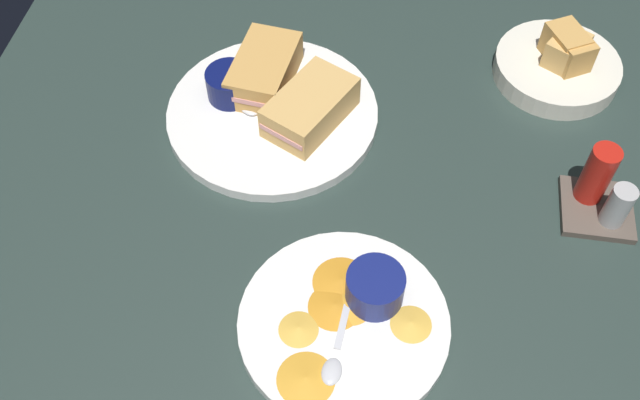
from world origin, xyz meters
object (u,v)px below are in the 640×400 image
at_px(ramekin_light_gravy, 375,287).
at_px(spoon_by_gravy_ramekin, 334,361).
at_px(spoon_by_dark_ramekin, 255,113).
at_px(plate_sandwich_main, 273,114).
at_px(bread_basket_rear, 559,63).
at_px(sandwich_half_far, 264,70).
at_px(sandwich_half_near, 310,107).
at_px(condiment_caddy, 601,193).
at_px(plate_chips_companion, 344,324).
at_px(ramekin_dark_sauce, 230,84).

height_order(ramekin_light_gravy, spoon_by_gravy_ramekin, ramekin_light_gravy).
bearing_deg(spoon_by_dark_ramekin, plate_sandwich_main, 120.94).
bearing_deg(ramekin_light_gravy, bread_basket_rear, 151.58).
bearing_deg(plate_sandwich_main, sandwich_half_far, -158.83).
bearing_deg(spoon_by_dark_ramekin, ramekin_light_gravy, 36.85).
distance_m(sandwich_half_near, condiment_caddy, 0.39).
height_order(sandwich_half_near, condiment_caddy, condiment_caddy).
xyz_separation_m(spoon_by_dark_ramekin, plate_chips_companion, (0.29, 0.16, -0.01)).
bearing_deg(ramekin_dark_sauce, spoon_by_gravy_ramekin, 28.04).
xyz_separation_m(ramekin_light_gravy, bread_basket_rear, (-0.42, 0.22, -0.01)).
bearing_deg(plate_sandwich_main, sandwich_half_near, 81.17).
height_order(sandwich_half_far, condiment_caddy, condiment_caddy).
height_order(bread_basket_rear, condiment_caddy, condiment_caddy).
bearing_deg(spoon_by_dark_ramekin, sandwich_half_far, 179.27).
xyz_separation_m(plate_chips_companion, ramekin_light_gravy, (-0.04, 0.03, 0.03)).
bearing_deg(spoon_by_dark_ramekin, spoon_by_gravy_ramekin, 24.76).
xyz_separation_m(sandwich_half_near, plate_chips_companion, (0.30, 0.09, -0.03)).
relative_size(bread_basket_rear, condiment_caddy, 1.90).
relative_size(sandwich_half_near, spoon_by_dark_ramekin, 1.73).
xyz_separation_m(plate_chips_companion, spoon_by_gravy_ramekin, (0.05, -0.00, 0.01)).
height_order(sandwich_half_near, ramekin_light_gravy, sandwich_half_near).
xyz_separation_m(ramekin_dark_sauce, condiment_caddy, (0.11, 0.50, -0.00)).
distance_m(sandwich_half_far, ramekin_dark_sauce, 0.05).
distance_m(ramekin_light_gravy, condiment_caddy, 0.32).
relative_size(sandwich_half_near, plate_chips_companion, 0.62).
bearing_deg(plate_chips_companion, spoon_by_gravy_ramekin, -4.34).
height_order(spoon_by_gravy_ramekin, bread_basket_rear, bread_basket_rear).
bearing_deg(sandwich_half_near, spoon_by_gravy_ramekin, 13.29).
bearing_deg(ramekin_dark_sauce, plate_chips_companion, 32.09).
bearing_deg(plate_chips_companion, sandwich_half_near, -163.87).
relative_size(sandwich_half_near, spoon_by_gravy_ramekin, 1.51).
xyz_separation_m(ramekin_light_gravy, condiment_caddy, (-0.18, 0.26, -0.00)).
bearing_deg(condiment_caddy, sandwich_half_near, -102.30).
height_order(sandwich_half_far, bread_basket_rear, bread_basket_rear).
bearing_deg(plate_sandwich_main, condiment_caddy, 78.14).
bearing_deg(sandwich_half_near, condiment_caddy, 77.70).
bearing_deg(condiment_caddy, bread_basket_rear, -170.54).
xyz_separation_m(spoon_by_gravy_ramekin, condiment_caddy, (-0.26, 0.30, 0.01)).
relative_size(ramekin_dark_sauce, condiment_caddy, 0.69).
distance_m(plate_sandwich_main, ramekin_light_gravy, 0.32).
xyz_separation_m(spoon_by_dark_ramekin, ramekin_light_gravy, (0.26, 0.19, 0.02)).
height_order(plate_sandwich_main, ramekin_dark_sauce, ramekin_dark_sauce).
xyz_separation_m(sandwich_half_near, condiment_caddy, (0.08, 0.38, -0.01)).
xyz_separation_m(spoon_by_dark_ramekin, condiment_caddy, (0.08, 0.46, 0.01)).
bearing_deg(plate_chips_companion, bread_basket_rear, 150.56).
height_order(sandwich_half_near, sandwich_half_far, same).
bearing_deg(plate_sandwich_main, bread_basket_rear, 110.27).
distance_m(spoon_by_dark_ramekin, bread_basket_rear, 0.45).
xyz_separation_m(sandwich_half_far, spoon_by_gravy_ramekin, (0.41, 0.16, -0.02)).
relative_size(ramekin_light_gravy, bread_basket_rear, 0.37).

